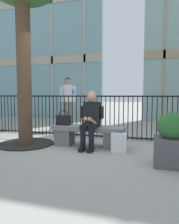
# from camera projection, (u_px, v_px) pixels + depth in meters

# --- Properties ---
(ground_plane) EXTENTS (60.00, 60.00, 0.00)m
(ground_plane) POSITION_uv_depth(u_px,v_px,m) (88.00, 146.00, 4.68)
(ground_plane) COLOR #9E9B93
(stone_bench) EXTENTS (1.60, 0.44, 0.45)m
(stone_bench) POSITION_uv_depth(u_px,v_px,m) (88.00, 134.00, 4.66)
(stone_bench) COLOR slate
(stone_bench) RESTS_ON ground
(seated_person_with_phone) EXTENTS (0.52, 0.66, 1.21)m
(seated_person_with_phone) POSITION_uv_depth(u_px,v_px,m) (91.00, 118.00, 4.48)
(seated_person_with_phone) COLOR black
(seated_person_with_phone) RESTS_ON ground
(handbag_on_bench) EXTENTS (0.32, 0.15, 0.34)m
(handbag_on_bench) POSITION_uv_depth(u_px,v_px,m) (64.00, 120.00, 4.80)
(handbag_on_bench) COLOR black
(handbag_on_bench) RESTS_ON stone_bench
(shopping_bag) EXTENTS (0.29, 0.13, 0.47)m
(shopping_bag) POSITION_uv_depth(u_px,v_px,m) (119.00, 143.00, 4.15)
(shopping_bag) COLOR white
(shopping_bag) RESTS_ON ground
(bystander_at_railing) EXTENTS (0.55, 0.44, 1.71)m
(bystander_at_railing) POSITION_uv_depth(u_px,v_px,m) (68.00, 99.00, 7.05)
(bystander_at_railing) COLOR #6B6051
(bystander_at_railing) RESTS_ON ground
(plaza_railing) EXTENTS (9.14, 0.04, 1.12)m
(plaza_railing) POSITION_uv_depth(u_px,v_px,m) (99.00, 117.00, 5.56)
(plaza_railing) COLOR black
(plaza_railing) RESTS_ON ground
(planter) EXTENTS (0.53, 0.53, 0.85)m
(planter) POSITION_uv_depth(u_px,v_px,m) (171.00, 141.00, 3.38)
(planter) COLOR #4C4C51
(planter) RESTS_ON ground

